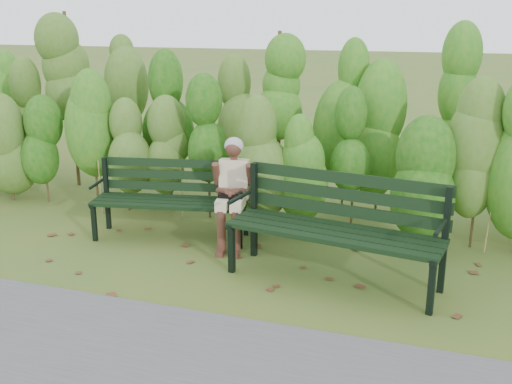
% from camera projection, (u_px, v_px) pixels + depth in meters
% --- Properties ---
extents(ground, '(80.00, 80.00, 0.00)m').
position_uv_depth(ground, '(245.00, 272.00, 6.08)').
color(ground, '#3C5B25').
extents(hedge_band, '(11.04, 1.67, 2.42)m').
position_uv_depth(hedge_band, '(295.00, 120.00, 7.42)').
color(hedge_band, '#47381E').
rests_on(hedge_band, ground).
extents(leaf_litter, '(5.94, 2.02, 0.01)m').
position_uv_depth(leaf_litter, '(226.00, 271.00, 6.10)').
color(leaf_litter, brown).
rests_on(leaf_litter, ground).
extents(bench_left, '(1.85, 0.90, 0.89)m').
position_uv_depth(bench_left, '(172.00, 193.00, 6.96)').
color(bench_left, black).
rests_on(bench_left, ground).
extents(bench_right, '(2.14, 0.97, 1.03)m').
position_uv_depth(bench_right, '(338.00, 220.00, 5.78)').
color(bench_right, black).
rests_on(bench_right, ground).
extents(seated_woman, '(0.49, 0.71, 1.21)m').
position_uv_depth(seated_woman, '(233.00, 185.00, 6.64)').
color(seated_woman, beige).
rests_on(seated_woman, ground).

